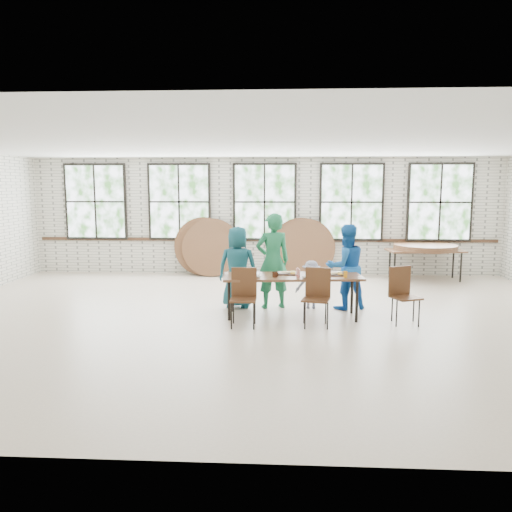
{
  "coord_description": "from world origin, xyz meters",
  "views": [
    {
      "loc": [
        0.47,
        -8.35,
        2.29
      ],
      "look_at": [
        0.0,
        0.4,
        1.05
      ],
      "focal_mm": 35.0,
      "sensor_mm": 36.0,
      "label": 1
    }
  ],
  "objects": [
    {
      "name": "round_tops_stacked",
      "position": [
        3.94,
        3.89,
        0.8
      ],
      "size": [
        1.5,
        1.5,
        0.13
      ],
      "color": "brown",
      "rests_on": "storage_table"
    },
    {
      "name": "adult_blue",
      "position": [
        1.65,
        0.87,
        0.79
      ],
      "size": [
        0.92,
        0.81,
        1.59
      ],
      "primitive_type": "imported",
      "rotation": [
        0.0,
        0.0,
        3.46
      ],
      "color": "blue",
      "rests_on": "ground"
    },
    {
      "name": "round_tops_leaning",
      "position": [
        -0.24,
        4.23,
        0.73
      ],
      "size": [
        4.12,
        0.5,
        1.49
      ],
      "color": "brown",
      "rests_on": "ground"
    },
    {
      "name": "dining_table",
      "position": [
        0.64,
        0.22,
        0.69
      ],
      "size": [
        2.47,
        1.03,
        0.74
      ],
      "rotation": [
        0.0,
        0.0,
        0.1
      ],
      "color": "brown",
      "rests_on": "ground"
    },
    {
      "name": "adult_teal",
      "position": [
        -0.37,
        0.87,
        0.77
      ],
      "size": [
        0.8,
        0.56,
        1.54
      ],
      "primitive_type": "imported",
      "rotation": [
        0.0,
        0.0,
        3.04
      ],
      "color": "#1A5C64",
      "rests_on": "ground"
    },
    {
      "name": "room",
      "position": [
        0.0,
        4.44,
        1.83
      ],
      "size": [
        12.0,
        12.0,
        12.0
      ],
      "color": "beige",
      "rests_on": "ground"
    },
    {
      "name": "storage_table",
      "position": [
        3.94,
        3.89,
        0.69
      ],
      "size": [
        1.87,
        0.93,
        0.74
      ],
      "rotation": [
        0.0,
        0.0,
        0.1
      ],
      "color": "brown",
      "rests_on": "ground"
    },
    {
      "name": "chair_near_right",
      "position": [
        1.04,
        -0.28,
        0.56
      ],
      "size": [
        0.5,
        0.49,
        0.95
      ],
      "rotation": [
        0.0,
        0.0,
        -0.24
      ],
      "color": "#4F2F1A",
      "rests_on": "ground"
    },
    {
      "name": "tabletop_clutter",
      "position": [
        0.72,
        0.2,
        0.77
      ],
      "size": [
        1.95,
        0.63,
        0.11
      ],
      "color": "black",
      "rests_on": "dining_table"
    },
    {
      "name": "chair_spare",
      "position": [
        2.48,
        -0.06,
        0.56
      ],
      "size": [
        0.54,
        0.54,
        0.95
      ],
      "rotation": [
        0.0,
        0.0,
        0.39
      ],
      "color": "#4F2F1A",
      "rests_on": "ground"
    },
    {
      "name": "adult_green",
      "position": [
        0.29,
        0.87,
        0.89
      ],
      "size": [
        0.75,
        0.6,
        1.79
      ],
      "primitive_type": "imported",
      "rotation": [
        0.0,
        0.0,
        3.44
      ],
      "color": "#1F774A",
      "rests_on": "ground"
    },
    {
      "name": "chair_near_left",
      "position": [
        -0.16,
        -0.34,
        0.56
      ],
      "size": [
        0.42,
        0.41,
        0.95
      ],
      "rotation": [
        0.0,
        0.0,
        0.01
      ],
      "color": "#4F2F1A",
      "rests_on": "ground"
    },
    {
      "name": "toddler",
      "position": [
        1.01,
        0.87,
        0.45
      ],
      "size": [
        0.59,
        0.34,
        0.9
      ],
      "primitive_type": "imported",
      "rotation": [
        0.0,
        0.0,
        3.13
      ],
      "color": "#171A47",
      "rests_on": "ground"
    }
  ]
}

